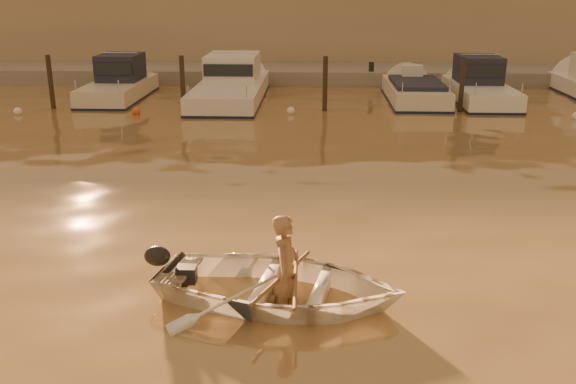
{
  "coord_description": "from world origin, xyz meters",
  "views": [
    {
      "loc": [
        -0.53,
        -9.92,
        4.6
      ],
      "look_at": [
        -1.04,
        1.75,
        0.75
      ],
      "focal_mm": 40.0,
      "sensor_mm": 36.0,
      "label": 1
    }
  ],
  "objects_px": {
    "moored_boat_2": "(231,84)",
    "moored_boat_1": "(118,83)",
    "dinghy": "(279,285)",
    "waterfront_building": "(326,23)",
    "person": "(286,269)",
    "moored_boat_3": "(415,95)",
    "moored_boat_4": "(480,86)"
  },
  "relations": [
    {
      "from": "moored_boat_1",
      "to": "moored_boat_4",
      "type": "bearing_deg",
      "value": 0.0
    },
    {
      "from": "dinghy",
      "to": "moored_boat_1",
      "type": "xyz_separation_m",
      "value": [
        -7.58,
        17.25,
        0.36
      ]
    },
    {
      "from": "waterfront_building",
      "to": "moored_boat_4",
      "type": "bearing_deg",
      "value": -61.33
    },
    {
      "from": "moored_boat_1",
      "to": "waterfront_building",
      "type": "height_order",
      "value": "waterfront_building"
    },
    {
      "from": "moored_boat_1",
      "to": "moored_boat_2",
      "type": "xyz_separation_m",
      "value": [
        4.64,
        0.0,
        0.0
      ]
    },
    {
      "from": "person",
      "to": "waterfront_building",
      "type": "xyz_separation_m",
      "value": [
        0.94,
        28.27,
        1.86
      ]
    },
    {
      "from": "moored_boat_2",
      "to": "moored_boat_1",
      "type": "bearing_deg",
      "value": 180.0
    },
    {
      "from": "dinghy",
      "to": "moored_boat_4",
      "type": "relative_size",
      "value": 0.59
    },
    {
      "from": "moored_boat_2",
      "to": "moored_boat_4",
      "type": "xyz_separation_m",
      "value": [
        10.0,
        0.0,
        0.0
      ]
    },
    {
      "from": "dinghy",
      "to": "moored_boat_2",
      "type": "xyz_separation_m",
      "value": [
        -2.94,
        17.25,
        0.36
      ]
    },
    {
      "from": "dinghy",
      "to": "waterfront_building",
      "type": "xyz_separation_m",
      "value": [
        1.04,
        28.25,
        2.13
      ]
    },
    {
      "from": "moored_boat_2",
      "to": "waterfront_building",
      "type": "xyz_separation_m",
      "value": [
        3.98,
        11.0,
        1.77
      ]
    },
    {
      "from": "moored_boat_3",
      "to": "moored_boat_4",
      "type": "distance_m",
      "value": 2.6
    },
    {
      "from": "person",
      "to": "waterfront_building",
      "type": "height_order",
      "value": "waterfront_building"
    },
    {
      "from": "person",
      "to": "moored_boat_1",
      "type": "bearing_deg",
      "value": 34.77
    },
    {
      "from": "person",
      "to": "moored_boat_1",
      "type": "relative_size",
      "value": 0.28
    },
    {
      "from": "moored_boat_4",
      "to": "moored_boat_2",
      "type": "bearing_deg",
      "value": 180.0
    },
    {
      "from": "moored_boat_2",
      "to": "moored_boat_4",
      "type": "relative_size",
      "value": 1.33
    },
    {
      "from": "moored_boat_4",
      "to": "waterfront_building",
      "type": "xyz_separation_m",
      "value": [
        -6.02,
        11.0,
        1.77
      ]
    },
    {
      "from": "dinghy",
      "to": "person",
      "type": "bearing_deg",
      "value": -90.0
    },
    {
      "from": "moored_boat_1",
      "to": "waterfront_building",
      "type": "distance_m",
      "value": 14.09
    },
    {
      "from": "dinghy",
      "to": "moored_boat_2",
      "type": "height_order",
      "value": "moored_boat_2"
    },
    {
      "from": "person",
      "to": "moored_boat_1",
      "type": "distance_m",
      "value": 18.9
    },
    {
      "from": "moored_boat_4",
      "to": "waterfront_building",
      "type": "bearing_deg",
      "value": 118.67
    },
    {
      "from": "moored_boat_2",
      "to": "moored_boat_3",
      "type": "height_order",
      "value": "moored_boat_2"
    },
    {
      "from": "moored_boat_1",
      "to": "moored_boat_3",
      "type": "bearing_deg",
      "value": 0.0
    },
    {
      "from": "person",
      "to": "moored_boat_3",
      "type": "distance_m",
      "value": 17.82
    },
    {
      "from": "moored_boat_3",
      "to": "moored_boat_1",
      "type": "bearing_deg",
      "value": 180.0
    },
    {
      "from": "person",
      "to": "moored_boat_4",
      "type": "distance_m",
      "value": 18.62
    },
    {
      "from": "moored_boat_3",
      "to": "waterfront_building",
      "type": "bearing_deg",
      "value": 107.4
    },
    {
      "from": "person",
      "to": "moored_boat_2",
      "type": "distance_m",
      "value": 17.54
    },
    {
      "from": "dinghy",
      "to": "waterfront_building",
      "type": "relative_size",
      "value": 0.08
    }
  ]
}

